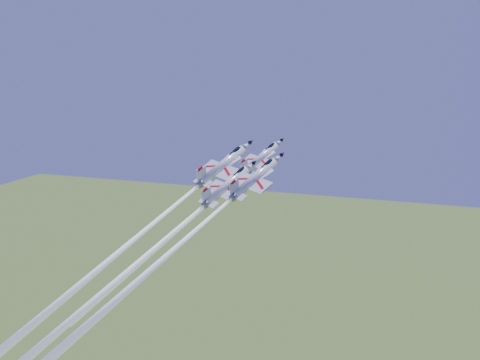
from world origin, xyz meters
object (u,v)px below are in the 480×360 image
(jet_left, at_px, (135,238))
(jet_right, at_px, (182,242))
(jet_lead, at_px, (193,217))
(jet_slot, at_px, (147,255))

(jet_left, relative_size, jet_right, 1.26)
(jet_lead, distance_m, jet_left, 13.59)
(jet_right, bearing_deg, jet_lead, 133.81)
(jet_left, height_order, jet_slot, jet_left)
(jet_lead, bearing_deg, jet_right, -46.19)
(jet_right, xyz_separation_m, jet_slot, (-7.68, -0.50, -3.42))
(jet_right, bearing_deg, jet_left, -172.32)
(jet_left, bearing_deg, jet_right, 7.68)
(jet_slot, bearing_deg, jet_left, 165.02)
(jet_left, distance_m, jet_slot, 9.56)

